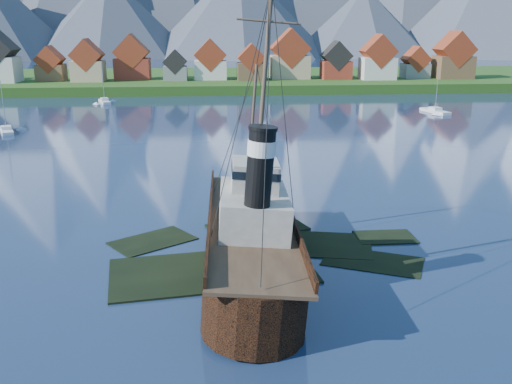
{
  "coord_description": "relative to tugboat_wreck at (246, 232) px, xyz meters",
  "views": [
    {
      "loc": [
        -2.99,
        -49.16,
        21.25
      ],
      "look_at": [
        1.62,
        6.0,
        5.0
      ],
      "focal_mm": 40.0,
      "sensor_mm": 36.0,
      "label": 1
    }
  ],
  "objects": [
    {
      "name": "tugboat_wreck",
      "position": [
        0.0,
        0.0,
        0.0
      ],
      "size": [
        7.49,
        32.29,
        25.59
      ],
      "rotation": [
        0.0,
        0.08,
        -0.03
      ],
      "color": "black",
      "rests_on": "ground"
    },
    {
      "name": "seawall",
      "position": [
        -0.11,
        132.8,
        -3.2
      ],
      "size": [
        600.0,
        2.5,
        2.0
      ],
      "primitive_type": "cube",
      "color": "#3F3D38",
      "rests_on": "ground"
    },
    {
      "name": "sailboat_e",
      "position": [
        53.93,
        90.97,
        -2.95
      ],
      "size": [
        4.73,
        10.34,
        11.63
      ],
      "rotation": [
        0.0,
        0.0,
        0.23
      ],
      "color": "silver",
      "rests_on": "ground"
    },
    {
      "name": "shore_bank",
      "position": [
        -0.11,
        170.8,
        -3.2
      ],
      "size": [
        600.0,
        80.0,
        3.2
      ],
      "primitive_type": "cube",
      "color": "#1A4112",
      "rests_on": "ground"
    },
    {
      "name": "ground",
      "position": [
        -0.11,
        0.8,
        -3.2
      ],
      "size": [
        1400.0,
        1400.0,
        0.0
      ],
      "primitive_type": "plane",
      "color": "#182845",
      "rests_on": "ground"
    },
    {
      "name": "shoal",
      "position": [
        1.67,
        2.95,
        -3.55
      ],
      "size": [
        31.71,
        21.24,
        1.14
      ],
      "color": "black",
      "rests_on": "ground"
    },
    {
      "name": "sailboat_c",
      "position": [
        -44.7,
        71.58,
        -2.96
      ],
      "size": [
        5.27,
        8.75,
        11.06
      ],
      "rotation": [
        0.0,
        0.0,
        0.39
      ],
      "color": "silver",
      "rests_on": "ground"
    },
    {
      "name": "town",
      "position": [
        -33.23,
        152.98,
        5.78
      ],
      "size": [
        250.96,
        16.69,
        17.3
      ],
      "color": "maroon",
      "rests_on": "ground"
    },
    {
      "name": "sailboat_f",
      "position": [
        -32.45,
        116.9,
        -2.93
      ],
      "size": [
        4.9,
        8.93,
        12.07
      ],
      "rotation": [
        0.0,
        0.0,
        0.33
      ],
      "color": "silver",
      "rests_on": "ground"
    }
  ]
}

